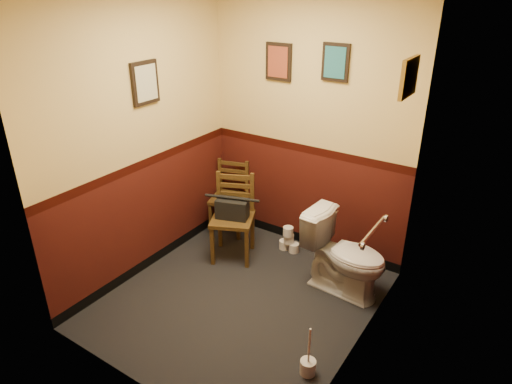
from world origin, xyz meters
TOP-DOWN VIEW (x-y plane):
  - floor at (0.00, 0.00)m, footprint 2.20×2.40m
  - wall_back at (0.00, 1.20)m, footprint 2.20×0.00m
  - wall_front at (0.00, -1.20)m, footprint 2.20×0.00m
  - wall_left at (-1.10, 0.00)m, footprint 0.00×2.40m
  - wall_right at (1.10, 0.00)m, footprint 0.00×2.40m
  - grab_bar at (1.07, 0.25)m, footprint 0.05×0.56m
  - framed_print_back_a at (-0.35, 1.18)m, footprint 0.28×0.04m
  - framed_print_back_b at (0.25, 1.18)m, footprint 0.26×0.04m
  - framed_print_left at (-1.08, 0.10)m, footprint 0.04×0.30m
  - framed_print_right at (1.08, 0.60)m, footprint 0.04×0.34m
  - toilet at (0.72, 0.65)m, footprint 0.81×0.49m
  - toilet_brush at (0.92, -0.43)m, footprint 0.12×0.12m
  - chair_left at (-0.86, 1.01)m, footprint 0.48×0.48m
  - chair_right at (-0.50, 0.59)m, footprint 0.55×0.55m
  - handbag at (-0.49, 0.55)m, footprint 0.36×0.26m
  - tp_stack at (-0.05, 0.97)m, footprint 0.23×0.14m

SIDE VIEW (x-z plane):
  - floor at x=0.00m, z-range 0.00..0.00m
  - toilet_brush at x=0.92m, z-range -0.14..0.28m
  - tp_stack at x=-0.05m, z-range -0.02..0.27m
  - toilet at x=0.72m, z-range 0.00..0.77m
  - chair_left at x=-0.86m, z-range 0.00..0.82m
  - chair_right at x=-0.50m, z-range 0.00..0.89m
  - handbag at x=-0.49m, z-range 0.45..0.69m
  - grab_bar at x=1.07m, z-range 0.92..0.98m
  - wall_back at x=0.00m, z-range 0.00..2.70m
  - wall_front at x=0.00m, z-range 0.00..2.70m
  - wall_left at x=-1.10m, z-range 0.00..2.70m
  - wall_right at x=1.10m, z-range 0.00..2.70m
  - framed_print_left at x=-1.08m, z-range 1.66..2.04m
  - framed_print_back_a at x=-0.35m, z-range 1.77..2.13m
  - framed_print_back_b at x=0.25m, z-range 1.83..2.17m
  - framed_print_right at x=1.08m, z-range 1.91..2.19m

